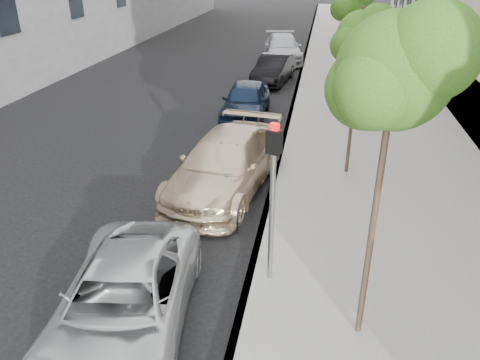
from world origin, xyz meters
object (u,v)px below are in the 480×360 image
(sedan_black, at_px, (274,69))
(sedan_rear, at_px, (283,48))
(sedan_blue, at_px, (246,101))
(signal_pole, at_px, (273,187))
(suv, at_px, (225,164))
(minivan, at_px, (124,302))
(tree_mid, at_px, (362,35))
(tree_far, at_px, (353,1))
(tree_near, at_px, (397,71))

(sedan_black, bearing_deg, sedan_rear, 98.54)
(sedan_blue, bearing_deg, signal_pole, -79.61)
(suv, bearing_deg, minivan, -87.44)
(tree_mid, xyz_separation_m, sedan_rear, (-3.37, 16.02, -3.22))
(tree_far, xyz_separation_m, sedan_rear, (-3.37, 9.52, -3.52))
(tree_mid, bearing_deg, sedan_black, 107.32)
(signal_pole, bearing_deg, tree_near, -11.27)
(tree_far, height_order, suv, tree_far)
(signal_pole, xyz_separation_m, suv, (-1.67, 3.84, -1.36))
(tree_mid, bearing_deg, tree_near, -90.00)
(tree_mid, xyz_separation_m, minivan, (-3.91, -7.06, -3.34))
(minivan, relative_size, sedan_rear, 0.89)
(minivan, bearing_deg, suv, 76.46)
(minivan, height_order, sedan_blue, sedan_blue)
(signal_pole, height_order, sedan_rear, signal_pole)
(tree_near, height_order, minivan, tree_near)
(suv, bearing_deg, sedan_blue, 102.63)
(sedan_blue, height_order, sedan_rear, sedan_rear)
(suv, relative_size, sedan_blue, 1.27)
(tree_far, bearing_deg, sedan_black, 128.58)
(tree_near, bearing_deg, tree_far, 90.00)
(tree_far, relative_size, minivan, 1.07)
(tree_mid, xyz_separation_m, suv, (-3.33, -1.48, -3.21))
(sedan_blue, bearing_deg, tree_far, 23.09)
(tree_near, bearing_deg, suv, 123.55)
(signal_pole, distance_m, sedan_blue, 10.42)
(tree_far, relative_size, sedan_blue, 1.20)
(tree_mid, bearing_deg, sedan_rear, 101.87)
(tree_mid, height_order, minivan, tree_mid)
(sedan_blue, xyz_separation_m, sedan_rear, (0.41, 11.25, 0.05))
(tree_far, xyz_separation_m, sedan_blue, (-3.78, -1.73, -3.57))
(tree_far, bearing_deg, sedan_rear, 109.48)
(tree_far, bearing_deg, minivan, -106.06)
(minivan, bearing_deg, sedan_rear, 81.04)
(tree_mid, relative_size, tree_far, 0.94)
(sedan_rear, bearing_deg, suv, -99.12)
(suv, xyz_separation_m, sedan_rear, (-0.04, 17.50, -0.01))
(sedan_rear, bearing_deg, minivan, -100.59)
(signal_pole, distance_m, suv, 4.40)
(sedan_black, bearing_deg, minivan, -83.75)
(signal_pole, relative_size, sedan_blue, 0.76)
(suv, bearing_deg, sedan_black, 98.48)
(minivan, distance_m, sedan_black, 17.74)
(signal_pole, bearing_deg, sedan_rear, 118.59)
(minivan, xyz_separation_m, sedan_black, (0.58, 17.73, 0.03))
(signal_pole, bearing_deg, sedan_blue, 125.89)
(tree_far, xyz_separation_m, sedan_black, (-3.33, 4.17, -3.60))
(suv, bearing_deg, tree_near, -47.97)
(signal_pole, distance_m, sedan_black, 16.15)
(minivan, height_order, sedan_rear, sedan_rear)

